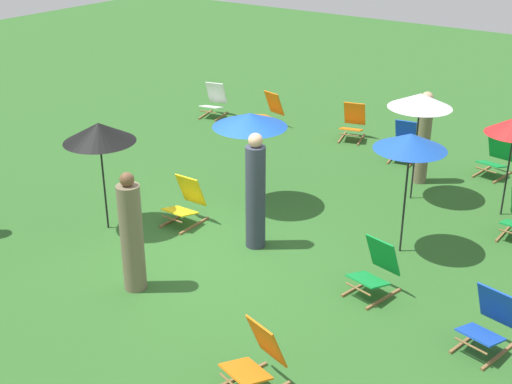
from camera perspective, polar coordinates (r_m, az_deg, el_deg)
The scene contains 17 objects.
ground_plane at distance 11.07m, azimuth -3.59°, elevation -4.45°, with size 40.00×40.00×0.00m, color #2D6026.
deckchair_0 at distance 14.69m, azimuth 12.25°, elevation 4.04°, with size 0.60×0.83×0.83m.
deckchair_1 at distance 9.80m, azimuth 9.91°, elevation -6.39°, with size 0.63×0.85×0.83m.
deckchair_2 at distance 15.72m, azimuth 8.06°, elevation 5.70°, with size 0.66×0.86×0.83m.
deckchair_3 at distance 9.06m, azimuth 18.78°, elevation -10.27°, with size 0.63×0.84×0.83m.
deckchair_5 at distance 16.39m, azimuth 1.14°, elevation 6.71°, with size 0.65×0.85×0.83m.
deckchair_6 at distance 8.02m, azimuth 0.04°, elevation -13.74°, with size 0.67×0.86×0.83m.
deckchair_7 at distance 14.37m, azimuth 19.31°, elevation 2.74°, with size 0.59×0.82×0.83m.
deckchair_9 at distance 11.68m, azimuth -5.87°, elevation -0.89°, with size 0.48×0.76×0.83m.
deckchair_10 at distance 17.22m, azimuth -3.52°, elevation 7.54°, with size 0.64×0.85×0.83m.
umbrella_0 at distance 12.35m, azimuth 13.52°, elevation 7.39°, with size 1.13×1.13×1.99m.
umbrella_1 at distance 10.38m, azimuth 12.73°, elevation 4.10°, with size 1.10×1.10×1.96m.
umbrella_3 at distance 11.21m, azimuth -12.94°, elevation 4.85°, with size 1.17×1.17×1.86m.
umbrella_4 at distance 11.76m, azimuth -0.51°, elevation 6.00°, with size 1.30×1.30×1.75m.
person_1 at distance 10.64m, azimuth -0.04°, elevation -0.17°, with size 0.44×0.44×1.91m.
person_2 at distance 13.44m, azimuth 13.72°, elevation 4.27°, with size 0.39×0.39×1.81m.
person_3 at distance 9.70m, azimuth -10.31°, elevation -3.59°, with size 0.46×0.46×1.79m.
Camera 1 is at (6.15, -7.52, 5.30)m, focal length 48.08 mm.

